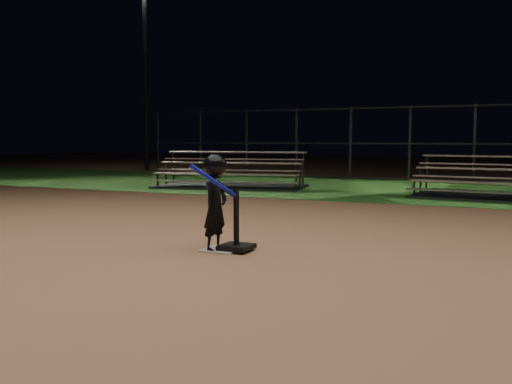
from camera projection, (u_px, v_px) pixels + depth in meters
name	position (u px, v px, depth m)	size (l,w,h in m)	color
ground	(222.00, 250.00, 7.06)	(80.00, 80.00, 0.00)	#B27950
grass_strip	(390.00, 188.00, 16.08)	(60.00, 8.00, 0.01)	#265A1D
home_plate	(222.00, 249.00, 7.06)	(0.45, 0.45, 0.02)	beige
batting_tee	(236.00, 238.00, 6.99)	(0.38, 0.38, 0.76)	black
child_batter	(215.00, 200.00, 6.97)	(0.48, 0.56, 1.21)	black
bleacher_left	(230.00, 180.00, 16.28)	(4.51, 2.78, 1.03)	silver
bleacher_right	(505.00, 191.00, 13.03)	(4.27, 2.42, 1.00)	silver
backstop_fence	(410.00, 144.00, 18.67)	(20.08, 0.08, 2.50)	#38383D
light_pole_left	(145.00, 59.00, 25.14)	(0.90, 0.53, 8.30)	#2D2D30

